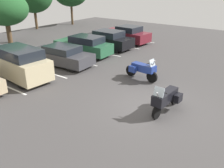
% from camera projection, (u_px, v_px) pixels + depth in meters
% --- Properties ---
extents(ground, '(44.00, 44.00, 0.10)m').
position_uv_depth(ground, '(151.00, 107.00, 11.04)').
color(ground, '#423F3F').
extents(motorcycle_touring, '(2.28, 0.96, 1.40)m').
position_uv_depth(motorcycle_touring, '(166.00, 98.00, 10.28)').
color(motorcycle_touring, black).
rests_on(motorcycle_touring, ground).
extents(motorcycle_second, '(1.02, 2.21, 1.36)m').
position_uv_depth(motorcycle_second, '(142.00, 69.00, 13.79)').
color(motorcycle_second, black).
rests_on(motorcycle_second, ground).
extents(parking_stripes, '(25.53, 5.04, 0.01)m').
position_uv_depth(parking_stripes, '(21.00, 76.00, 14.53)').
color(parking_stripes, silver).
rests_on(parking_stripes, ground).
extents(car_champagne, '(2.03, 4.69, 1.89)m').
position_uv_depth(car_champagne, '(18.00, 63.00, 13.85)').
color(car_champagne, '#C1B289').
rests_on(car_champagne, ground).
extents(car_charcoal, '(2.15, 4.94, 1.36)m').
position_uv_depth(car_charcoal, '(60.00, 55.00, 16.33)').
color(car_charcoal, '#38383D').
rests_on(car_charcoal, ground).
extents(car_green, '(2.03, 4.73, 1.52)m').
position_uv_depth(car_green, '(84.00, 45.00, 18.50)').
color(car_green, '#235638').
rests_on(car_green, ground).
extents(car_black, '(1.98, 4.59, 1.52)m').
position_uv_depth(car_black, '(107.00, 39.00, 20.48)').
color(car_black, black).
rests_on(car_black, ground).
extents(car_maroon, '(2.21, 4.72, 1.56)m').
position_uv_depth(car_maroon, '(126.00, 34.00, 22.47)').
color(car_maroon, maroon).
rests_on(car_maroon, ground).
extents(tree_far_right, '(4.13, 4.13, 4.58)m').
position_uv_depth(tree_far_right, '(5.00, 9.00, 21.39)').
color(tree_far_right, '#4C3823').
rests_on(tree_far_right, ground).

